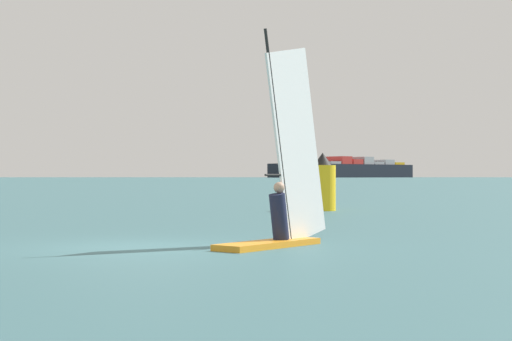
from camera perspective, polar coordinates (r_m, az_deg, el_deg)
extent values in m
plane|color=#386066|center=(15.71, -8.19, -5.43)|extent=(4000.00, 4000.00, 0.00)
cube|color=orange|center=(15.60, 0.88, -5.25)|extent=(1.24, 2.69, 0.12)
cylinder|color=black|center=(15.81, 1.57, 2.48)|extent=(0.25, 0.88, 4.12)
cube|color=white|center=(16.32, 2.89, 1.80)|extent=(0.49, 2.03, 4.03)
cylinder|color=black|center=(16.00, 2.11, -0.32)|extent=(0.33, 1.31, 0.04)
cylinder|color=#191E38|center=(15.84, 1.65, -3.30)|extent=(0.41, 0.52, 0.95)
sphere|color=tan|center=(15.82, 1.65, -1.22)|extent=(0.22, 0.22, 0.22)
cube|color=black|center=(821.85, 6.25, -0.03)|extent=(104.38, 171.97, 13.46)
cube|color=silver|center=(776.49, 2.71, 1.37)|extent=(28.90, 26.37, 23.79)
cylinder|color=red|center=(777.10, 2.71, 2.46)|extent=(4.00, 4.00, 6.00)
cube|color=#99999E|center=(805.42, 5.05, 0.55)|extent=(30.17, 24.40, 2.60)
cube|color=red|center=(816.31, 5.85, 0.72)|extent=(30.17, 24.40, 7.80)
cube|color=red|center=(827.28, 6.62, 0.62)|extent=(30.17, 24.40, 5.20)
cube|color=#99999E|center=(838.45, 7.38, 0.69)|extent=(30.17, 24.40, 7.80)
cube|color=#99999E|center=(849.69, 8.12, 0.50)|extent=(30.17, 24.40, 2.60)
cube|color=#99999E|center=(861.13, 8.84, 0.58)|extent=(30.17, 24.40, 5.20)
cube|color=gold|center=(872.67, 9.54, 0.48)|extent=(30.17, 24.40, 2.60)
cube|color=#4C564C|center=(1556.61, 15.88, 0.00)|extent=(1193.53, 543.57, 23.88)
cylinder|color=yellow|center=(32.10, 4.75, -1.24)|extent=(1.03, 1.03, 1.81)
cone|color=black|center=(32.10, 4.75, 0.82)|extent=(0.72, 0.72, 0.50)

